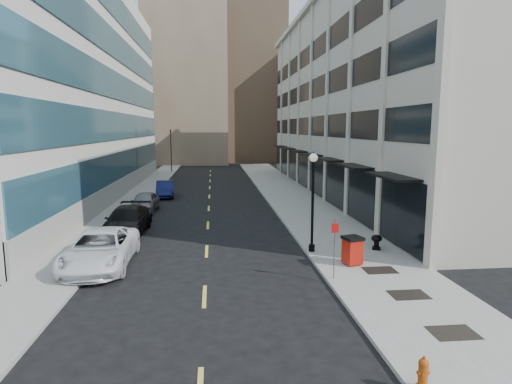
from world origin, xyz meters
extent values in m
plane|color=black|center=(0.00, 0.00, 0.00)|extent=(160.00, 160.00, 0.00)
cube|color=gray|center=(7.50, 20.00, 0.07)|extent=(5.00, 80.00, 0.15)
cube|color=gray|center=(-6.50, 20.00, 0.07)|extent=(3.00, 80.00, 0.15)
cube|color=#C0B6A2|center=(17.00, 27.00, 9.00)|extent=(14.00, 46.00, 18.00)
cube|color=black|center=(10.02, 27.00, 2.00)|extent=(0.18, 46.00, 3.60)
cube|color=black|center=(10.03, 27.00, 6.50)|extent=(0.12, 46.00, 1.80)
cube|color=black|center=(10.03, 27.00, 10.00)|extent=(0.12, 46.00, 1.80)
cube|color=black|center=(10.03, 27.00, 13.50)|extent=(0.12, 46.00, 1.80)
cube|color=#C0B6A2|center=(10.00, 4.00, 9.00)|extent=(0.35, 0.60, 18.00)
cube|color=#C0B6A2|center=(10.00, 10.00, 9.00)|extent=(0.35, 0.60, 18.00)
cube|color=#C0B6A2|center=(10.00, 16.00, 9.00)|extent=(0.35, 0.60, 18.00)
cube|color=#C0B6A2|center=(10.00, 22.00, 9.00)|extent=(0.35, 0.60, 18.00)
cube|color=#C0B6A2|center=(10.00, 28.00, 9.00)|extent=(0.35, 0.60, 18.00)
cube|color=#C0B6A2|center=(10.00, 34.00, 9.00)|extent=(0.35, 0.60, 18.00)
cube|color=#C0B6A2|center=(10.00, 40.00, 9.00)|extent=(0.35, 0.60, 18.00)
cube|color=#C0B6A2|center=(10.00, 46.00, 9.00)|extent=(0.35, 0.60, 18.00)
cube|color=black|center=(9.35, 7.00, 3.90)|extent=(1.30, 4.00, 0.12)
cube|color=black|center=(9.35, 13.00, 3.90)|extent=(1.30, 4.00, 0.12)
cube|color=black|center=(9.35, 19.00, 3.90)|extent=(1.30, 4.00, 0.12)
cube|color=black|center=(9.35, 25.00, 3.90)|extent=(1.30, 4.00, 0.12)
cube|color=black|center=(9.35, 31.00, 3.90)|extent=(1.30, 4.00, 0.12)
cube|color=black|center=(9.35, 37.00, 3.90)|extent=(1.30, 4.00, 0.12)
cube|color=black|center=(9.35, 43.00, 3.90)|extent=(1.30, 4.00, 0.12)
cube|color=silver|center=(-16.00, 27.00, 10.00)|extent=(16.00, 46.00, 20.00)
cube|color=gray|center=(-7.96, 27.00, 0.90)|extent=(0.20, 46.00, 1.80)
cube|color=#336678|center=(-7.97, 27.00, 3.00)|extent=(0.14, 45.60, 2.40)
cube|color=#336678|center=(-7.97, 27.00, 6.50)|extent=(0.14, 45.60, 2.40)
cube|color=#336678|center=(-7.97, 27.00, 10.00)|extent=(0.14, 45.60, 2.40)
cube|color=#336678|center=(-7.97, 27.00, 13.50)|extent=(0.14, 45.60, 2.40)
cube|color=#336678|center=(-7.97, 27.00, 17.00)|extent=(0.14, 45.60, 2.40)
cube|color=#927D5F|center=(-4.00, 68.00, 14.00)|extent=(14.00, 18.00, 28.00)
cube|color=brown|center=(8.00, 72.00, 17.00)|extent=(12.00, 16.00, 34.00)
cube|color=#927D5F|center=(-14.00, 78.00, 11.00)|extent=(12.00, 14.00, 22.00)
cube|color=#C0B6A2|center=(18.00, 66.00, 10.00)|extent=(10.00, 14.00, 20.00)
cube|color=black|center=(7.60, -2.00, 0.15)|extent=(1.40, 1.00, 0.01)
cube|color=black|center=(7.60, 1.00, 0.15)|extent=(1.40, 1.00, 0.01)
cube|color=black|center=(7.60, 3.80, 0.15)|extent=(1.40, 1.00, 0.01)
cube|color=#D8CC4C|center=(0.00, 2.00, 0.01)|extent=(0.15, 2.20, 0.01)
cube|color=#D8CC4C|center=(0.00, 8.00, 0.01)|extent=(0.15, 2.20, 0.01)
cube|color=#D8CC4C|center=(0.00, 14.00, 0.01)|extent=(0.15, 2.20, 0.01)
cube|color=#D8CC4C|center=(0.00, 20.00, 0.01)|extent=(0.15, 2.20, 0.01)
cube|color=#D8CC4C|center=(0.00, 26.00, 0.01)|extent=(0.15, 2.20, 0.01)
cube|color=#D8CC4C|center=(0.00, 32.00, 0.01)|extent=(0.15, 2.20, 0.01)
cube|color=#D8CC4C|center=(0.00, 38.00, 0.01)|extent=(0.15, 2.20, 0.01)
cube|color=#D8CC4C|center=(0.00, 44.00, 0.01)|extent=(0.15, 2.20, 0.01)
cube|color=#D8CC4C|center=(0.00, 50.00, 0.01)|extent=(0.15, 2.20, 0.01)
cylinder|color=black|center=(-5.50, 48.00, 3.00)|extent=(0.12, 0.12, 6.00)
imported|color=black|center=(-5.50, 48.00, 5.99)|extent=(0.66, 0.66, 1.98)
imported|color=white|center=(-4.80, 6.00, 0.84)|extent=(2.84, 6.04, 1.67)
imported|color=black|center=(-4.80, 12.15, 0.81)|extent=(2.51, 5.67, 1.62)
imported|color=gray|center=(-4.80, 18.97, 0.76)|extent=(1.94, 4.51, 1.52)
imported|color=#131849|center=(-4.06, 26.16, 0.74)|extent=(1.99, 4.62, 1.48)
cylinder|color=#C24C0D|center=(5.30, -4.59, 0.49)|extent=(0.23, 0.23, 0.56)
sphere|color=#C24C0D|center=(5.30, -4.59, 0.80)|extent=(0.25, 0.25, 0.25)
cylinder|color=#C24C0D|center=(5.30, -4.59, 0.92)|extent=(0.07, 0.07, 0.10)
cylinder|color=#C24C0D|center=(5.30, -4.59, 0.57)|extent=(0.30, 0.14, 0.11)
cylinder|color=#C24C0D|center=(5.30, -4.61, 0.57)|extent=(0.17, 0.18, 0.16)
cube|color=#B2180B|center=(6.65, 4.72, 0.78)|extent=(0.88, 0.88, 1.15)
cube|color=black|center=(6.65, 4.72, 1.39)|extent=(0.99, 0.99, 0.14)
cylinder|color=black|center=(6.42, 5.09, 0.28)|extent=(0.07, 0.25, 0.25)
cylinder|color=black|center=(6.88, 5.09, 0.28)|extent=(0.07, 0.25, 0.25)
cylinder|color=black|center=(5.30, 6.99, 0.32)|extent=(0.31, 0.31, 0.34)
cylinder|color=black|center=(5.30, 6.99, 2.54)|extent=(0.13, 0.13, 4.40)
sphere|color=silver|center=(5.30, 6.99, 4.88)|extent=(0.42, 0.42, 0.42)
cone|color=black|center=(5.30, 6.99, 5.12)|extent=(0.11, 0.11, 0.17)
cylinder|color=slate|center=(5.30, 3.00, 1.41)|extent=(0.05, 0.05, 2.51)
cube|color=#B30F0B|center=(5.30, 2.98, 2.30)|extent=(0.29, 0.05, 0.40)
cube|color=black|center=(8.68, 6.99, 0.21)|extent=(0.53, 0.53, 0.12)
cylinder|color=black|center=(8.68, 6.99, 0.44)|extent=(0.26, 0.26, 0.39)
ellipsoid|color=black|center=(8.68, 6.99, 0.72)|extent=(0.55, 0.55, 0.39)
camera|label=1|loc=(0.40, -13.55, 6.32)|focal=30.00mm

